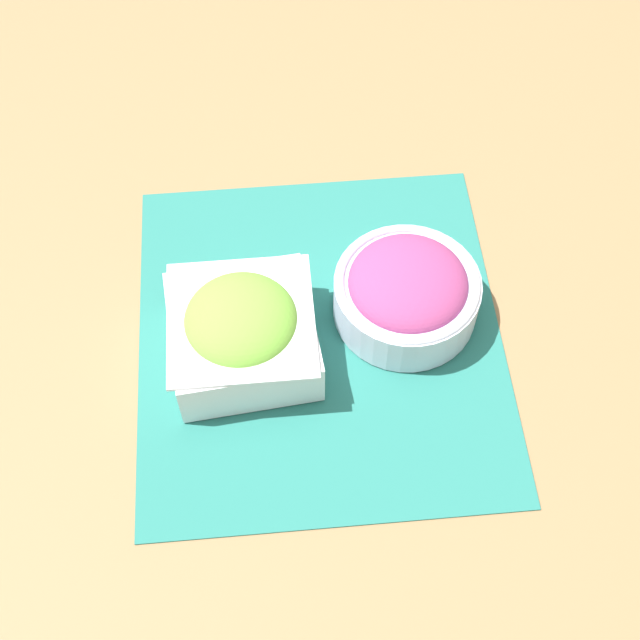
{
  "coord_description": "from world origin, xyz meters",
  "views": [
    {
      "loc": [
        -0.53,
        0.05,
        0.88
      ],
      "look_at": [
        0.0,
        0.0,
        0.03
      ],
      "focal_mm": 50.0,
      "sensor_mm": 36.0,
      "label": 1
    }
  ],
  "objects": [
    {
      "name": "onion_bowl",
      "position": [
        0.02,
        -0.1,
        0.04
      ],
      "size": [
        0.17,
        0.17,
        0.08
      ],
      "color": "silver",
      "rests_on": "placemat"
    },
    {
      "name": "ground_plane",
      "position": [
        0.0,
        0.0,
        0.0
      ],
      "size": [
        3.0,
        3.0,
        0.0
      ],
      "primitive_type": "plane",
      "color": "olive"
    },
    {
      "name": "placemat",
      "position": [
        0.0,
        0.0,
        0.0
      ],
      "size": [
        0.46,
        0.41,
        0.0
      ],
      "color": "#236B60",
      "rests_on": "ground_plane"
    },
    {
      "name": "lettuce_bowl",
      "position": [
        -0.02,
        0.09,
        0.05
      ],
      "size": [
        0.17,
        0.17,
        0.09
      ],
      "color": "white",
      "rests_on": "placemat"
    }
  ]
}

